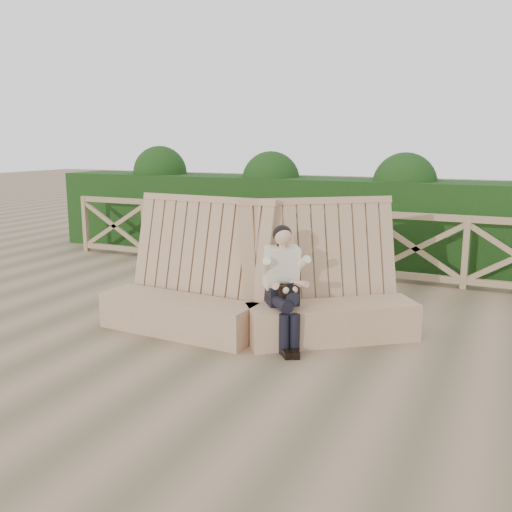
% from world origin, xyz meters
% --- Properties ---
extents(ground, '(60.00, 60.00, 0.00)m').
position_xyz_m(ground, '(0.00, 0.00, 0.00)').
color(ground, brown).
rests_on(ground, ground).
extents(bench, '(3.53, 1.76, 1.55)m').
position_xyz_m(bench, '(0.17, 0.36, 0.39)').
color(bench, '#997457').
rests_on(bench, ground).
extents(woman, '(0.65, 0.79, 1.29)m').
position_xyz_m(woman, '(0.58, 0.22, 0.69)').
color(woman, black).
rests_on(woman, ground).
extents(guardrail, '(10.10, 0.09, 1.10)m').
position_xyz_m(guardrail, '(0.00, 3.50, 0.55)').
color(guardrail, '#907854').
rests_on(guardrail, ground).
extents(hedge, '(12.00, 1.20, 1.50)m').
position_xyz_m(hedge, '(0.00, 4.70, 0.75)').
color(hedge, black).
rests_on(hedge, ground).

